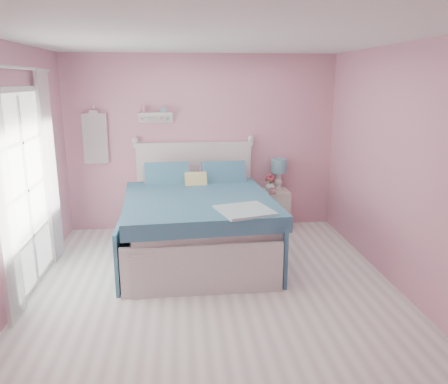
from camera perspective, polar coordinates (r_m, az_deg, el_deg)
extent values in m
plane|color=silver|center=(4.83, -1.22, -12.98)|extent=(4.50, 4.50, 0.00)
plane|color=pink|center=(6.60, -2.88, 6.36)|extent=(4.00, 0.00, 4.00)
plane|color=pink|center=(2.25, 3.33, -9.73)|extent=(4.00, 0.00, 4.00)
plane|color=pink|center=(4.68, -26.54, 1.53)|extent=(0.00, 4.50, 4.50)
plane|color=pink|center=(4.96, 22.42, 2.61)|extent=(0.00, 4.50, 4.50)
plane|color=white|center=(4.31, -1.41, 19.46)|extent=(4.50, 4.50, 0.00)
cube|color=silver|center=(5.71, -3.38, -5.91)|extent=(1.82, 2.32, 0.48)
cube|color=silver|center=(5.61, -3.43, -2.82)|extent=(1.75, 2.25, 0.16)
cube|color=silver|center=(6.66, -3.86, 0.58)|extent=(1.71, 0.07, 1.27)
cube|color=silver|center=(6.53, -3.96, 6.24)|extent=(1.77, 0.09, 0.06)
cube|color=silver|center=(4.67, -2.77, -10.14)|extent=(1.71, 0.06, 0.56)
cube|color=teal|center=(5.41, -3.39, -1.57)|extent=(1.92, 2.07, 0.18)
cube|color=pink|center=(6.30, -7.40, 1.65)|extent=(0.70, 0.32, 0.43)
cube|color=pink|center=(6.33, -0.18, 1.82)|extent=(0.70, 0.32, 0.43)
cube|color=#CCBC59|center=(6.03, -3.68, 1.16)|extent=(0.31, 0.24, 0.31)
cube|color=silver|center=(6.74, 6.60, -2.28)|extent=(0.41, 0.38, 0.60)
cube|color=silver|center=(6.53, 6.97, -1.32)|extent=(0.35, 0.02, 0.16)
sphere|color=white|center=(6.51, 7.02, -1.37)|extent=(0.03, 0.03, 0.03)
cylinder|color=white|center=(6.77, 7.08, 0.48)|extent=(0.15, 0.15, 0.02)
cylinder|color=white|center=(6.74, 7.11, 1.54)|extent=(0.08, 0.08, 0.26)
cylinder|color=#6EA8B8|center=(6.69, 7.17, 3.42)|extent=(0.24, 0.24, 0.21)
imported|color=silver|center=(6.62, 6.02, 0.82)|extent=(0.20, 0.20, 0.16)
imported|color=pink|center=(6.47, 6.33, 0.11)|extent=(0.12, 0.12, 0.08)
sphere|color=#C04154|center=(6.59, 6.05, 2.13)|extent=(0.06, 0.06, 0.06)
sphere|color=#C04154|center=(6.62, 6.35, 1.84)|extent=(0.06, 0.06, 0.06)
sphere|color=#C04154|center=(6.59, 5.69, 1.89)|extent=(0.06, 0.06, 0.06)
sphere|color=#C04154|center=(6.57, 6.26, 1.57)|extent=(0.06, 0.06, 0.06)
sphere|color=#C04154|center=(6.57, 5.82, 1.67)|extent=(0.06, 0.06, 0.06)
cube|color=silver|center=(6.47, -8.97, 10.05)|extent=(0.50, 0.14, 0.04)
cube|color=silver|center=(6.54, -8.92, 9.48)|extent=(0.50, 0.03, 0.12)
cylinder|color=#D18C99|center=(6.48, -10.34, 10.62)|extent=(0.06, 0.06, 0.10)
cube|color=#6EA8B8|center=(6.46, -7.91, 10.53)|extent=(0.08, 0.06, 0.07)
cube|color=white|center=(6.62, -16.47, 6.69)|extent=(0.34, 0.03, 0.72)
cube|color=silver|center=(4.95, -25.69, 11.98)|extent=(0.04, 1.32, 0.06)
cube|color=silver|center=(5.41, -23.26, -10.71)|extent=(0.04, 1.32, 0.06)
cube|color=silver|center=(4.52, -26.82, -2.20)|extent=(0.04, 0.06, 2.10)
cube|color=silver|center=(5.67, -22.44, 1.39)|extent=(0.04, 0.06, 2.10)
cube|color=white|center=(5.08, -24.42, 0.12)|extent=(0.02, 1.20, 2.04)
cube|color=white|center=(4.36, -26.92, -0.98)|extent=(0.04, 0.40, 2.32)
cube|color=white|center=(5.74, -21.77, 2.92)|extent=(0.04, 0.40, 2.32)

